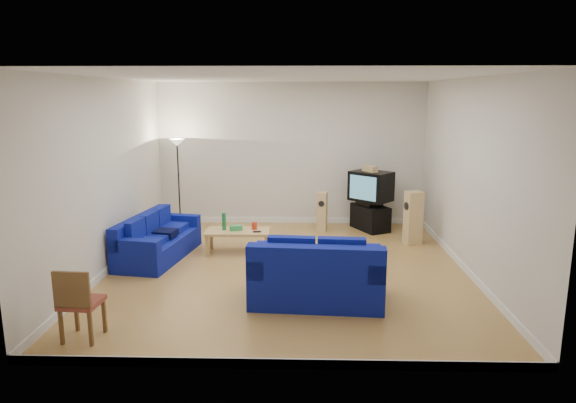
{
  "coord_description": "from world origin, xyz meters",
  "views": [
    {
      "loc": [
        0.23,
        -8.33,
        2.94
      ],
      "look_at": [
        0.0,
        0.4,
        1.1
      ],
      "focal_mm": 32.0,
      "sensor_mm": 36.0,
      "label": 1
    }
  ],
  "objects_px": {
    "sofa_three_seat": "(156,242)",
    "sofa_loveseat": "(316,279)",
    "television": "(371,186)",
    "coffee_table": "(238,233)",
    "tv_stand": "(370,218)"
  },
  "relations": [
    {
      "from": "sofa_three_seat",
      "to": "coffee_table",
      "type": "xyz_separation_m",
      "value": [
        1.45,
        0.36,
        0.09
      ]
    },
    {
      "from": "tv_stand",
      "to": "sofa_loveseat",
      "type": "bearing_deg",
      "value": -44.14
    },
    {
      "from": "sofa_three_seat",
      "to": "sofa_loveseat",
      "type": "xyz_separation_m",
      "value": [
        2.86,
        -1.97,
        0.07
      ]
    },
    {
      "from": "television",
      "to": "coffee_table",
      "type": "bearing_deg",
      "value": -105.81
    },
    {
      "from": "television",
      "to": "sofa_three_seat",
      "type": "bearing_deg",
      "value": -111.81
    },
    {
      "from": "sofa_loveseat",
      "to": "coffee_table",
      "type": "distance_m",
      "value": 2.72
    },
    {
      "from": "television",
      "to": "sofa_loveseat",
      "type": "bearing_deg",
      "value": -66.23
    },
    {
      "from": "coffee_table",
      "to": "sofa_loveseat",
      "type": "bearing_deg",
      "value": -58.74
    },
    {
      "from": "sofa_three_seat",
      "to": "sofa_loveseat",
      "type": "distance_m",
      "value": 3.47
    },
    {
      "from": "sofa_three_seat",
      "to": "television",
      "type": "height_order",
      "value": "television"
    },
    {
      "from": "sofa_loveseat",
      "to": "coffee_table",
      "type": "relative_size",
      "value": 1.62
    },
    {
      "from": "sofa_three_seat",
      "to": "sofa_loveseat",
      "type": "height_order",
      "value": "sofa_loveseat"
    },
    {
      "from": "coffee_table",
      "to": "television",
      "type": "xyz_separation_m",
      "value": [
        2.7,
        1.75,
        0.6
      ]
    },
    {
      "from": "coffee_table",
      "to": "tv_stand",
      "type": "height_order",
      "value": "tv_stand"
    },
    {
      "from": "sofa_three_seat",
      "to": "television",
      "type": "bearing_deg",
      "value": 126.33
    }
  ]
}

